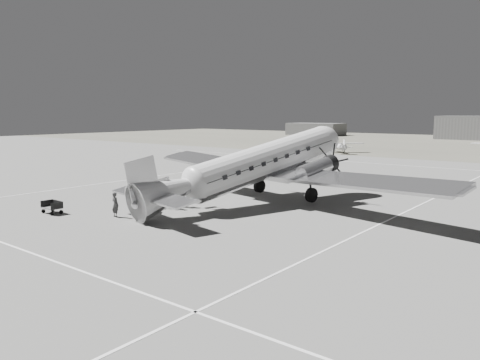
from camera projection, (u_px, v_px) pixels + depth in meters
name	position (u px, v px, depth m)	size (l,w,h in m)	color
ground	(209.00, 210.00, 35.56)	(260.00, 260.00, 0.00)	slate
taxi_line_near	(31.00, 253.00, 24.68)	(60.00, 0.15, 0.01)	silver
taxi_line_right	(356.00, 235.00, 28.20)	(0.15, 80.00, 0.01)	silver
taxi_line_left	(151.00, 177.00, 54.37)	(0.15, 60.00, 0.01)	silver
taxi_line_horizon	(397.00, 165.00, 66.64)	(90.00, 0.15, 0.01)	silver
shed_secondary	(316.00, 129.00, 158.37)	(18.00, 10.00, 4.00)	#565656
dc3_airliner	(255.00, 167.00, 37.52)	(31.89, 22.13, 6.07)	#A7A7A9
light_plane_left	(338.00, 147.00, 87.42)	(9.95, 8.07, 2.07)	silver
baggage_cart_near	(144.00, 207.00, 34.59)	(1.58, 1.12, 0.89)	#565656
baggage_cart_far	(52.00, 207.00, 34.35)	(1.62, 1.15, 0.92)	#565656
ground_crew	(115.00, 205.00, 33.09)	(0.65, 0.43, 1.78)	#2B2B2B
ramp_agent	(170.00, 197.00, 35.95)	(0.93, 0.72, 1.91)	#AFAFAD
passenger	(182.00, 195.00, 36.67)	(0.93, 0.61, 1.91)	#B4B5B2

